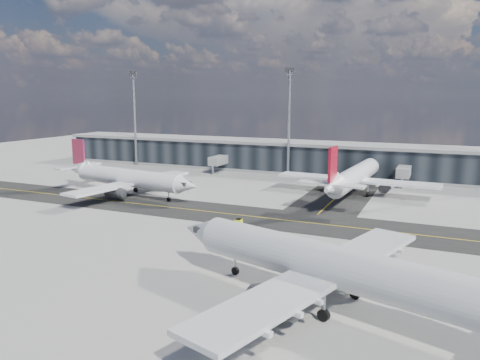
{
  "coord_description": "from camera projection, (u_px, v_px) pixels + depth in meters",
  "views": [
    {
      "loc": [
        38.61,
        -72.37,
        21.74
      ],
      "look_at": [
        1.56,
        11.9,
        5.0
      ],
      "focal_mm": 35.0,
      "sensor_mm": 36.0,
      "label": 1
    }
  ],
  "objects": [
    {
      "name": "ground",
      "position": [
        206.0,
        217.0,
        84.36
      ],
      "size": [
        300.0,
        300.0,
        0.0
      ],
      "primitive_type": "plane",
      "color": "gray",
      "rests_on": "ground"
    },
    {
      "name": "taxiway_lanes",
      "position": [
        249.0,
        207.0,
        92.48
      ],
      "size": [
        180.0,
        63.0,
        0.03
      ],
      "color": "black",
      "rests_on": "ground"
    },
    {
      "name": "terminal_concourse",
      "position": [
        296.0,
        158.0,
        133.09
      ],
      "size": [
        152.0,
        19.8,
        8.8
      ],
      "color": "black",
      "rests_on": "ground"
    },
    {
      "name": "floodlight_masts",
      "position": [
        289.0,
        118.0,
        124.8
      ],
      "size": [
        102.5,
        0.7,
        28.9
      ],
      "color": "gray",
      "rests_on": "ground"
    },
    {
      "name": "airliner_af",
      "position": [
        127.0,
        178.0,
        103.0
      ],
      "size": [
        38.87,
        33.29,
        11.53
      ],
      "rotation": [
        0.0,
        0.0,
        -1.74
      ],
      "color": "white",
      "rests_on": "ground"
    },
    {
      "name": "airliner_redtail",
      "position": [
        354.0,
        177.0,
        102.5
      ],
      "size": [
        35.79,
        41.97,
        12.43
      ],
      "rotation": [
        0.0,
        0.0,
        -0.06
      ],
      "color": "white",
      "rests_on": "ground"
    },
    {
      "name": "airliner_near",
      "position": [
        338.0,
        268.0,
        47.67
      ],
      "size": [
        43.72,
        37.68,
        13.2
      ],
      "rotation": [
        0.0,
        0.0,
        1.27
      ],
      "color": "silver",
      "rests_on": "ground"
    },
    {
      "name": "baggage_tug",
      "position": [
        235.0,
        224.0,
        76.71
      ],
      "size": [
        2.99,
        1.67,
        1.82
      ],
      "rotation": [
        0.0,
        0.0,
        -1.51
      ],
      "color": "#E9F10C",
      "rests_on": "ground"
    },
    {
      "name": "service_van",
      "position": [
        389.0,
        183.0,
        113.23
      ],
      "size": [
        2.48,
        4.97,
        1.35
      ],
      "primitive_type": "imported",
      "rotation": [
        0.0,
        0.0,
        0.05
      ],
      "color": "white",
      "rests_on": "ground"
    }
  ]
}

